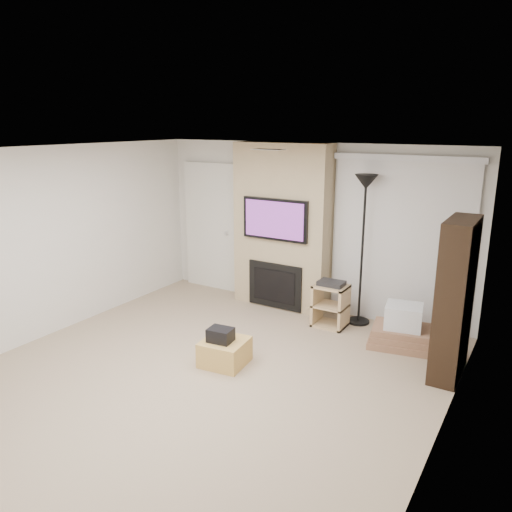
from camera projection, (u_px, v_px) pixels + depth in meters
The scene contains 15 objects.
floor at pixel (201, 379), 5.60m from camera, with size 5.00×5.50×0.00m, color tan.
ceiling at pixel (194, 152), 4.94m from camera, with size 5.00×5.50×0.00m, color white.
wall_back at pixel (309, 227), 7.54m from camera, with size 5.00×2.50×0.00m, color silver.
wall_left at pixel (45, 243), 6.52m from camera, with size 5.50×2.50×0.00m, color silver.
wall_right at pixel (444, 319), 4.02m from camera, with size 5.50×2.50×0.00m, color silver.
hvac_vent at pixel (268, 149), 5.41m from camera, with size 0.35×0.18×0.01m, color silver.
ottoman at pixel (225, 352), 5.91m from camera, with size 0.50×0.50×0.30m, color tan.
black_bag at pixel (221, 335), 5.82m from camera, with size 0.28×0.22×0.16m, color black.
fireplace_wall at pixel (282, 228), 7.55m from camera, with size 1.50×0.47×2.50m.
entry_door at pixel (211, 227), 8.46m from camera, with size 1.02×0.11×2.14m.
vertical_blinds at pixel (401, 237), 6.80m from camera, with size 1.98×0.10×2.37m.
floor_lamp at pixel (365, 208), 6.73m from camera, with size 0.31×0.31×2.11m.
av_stand at pixel (331, 303), 6.96m from camera, with size 0.45×0.38×0.66m.
box_stack at pixel (403, 330), 6.38m from camera, with size 0.92×0.76×0.55m.
bookshelf at pixel (455, 299), 5.48m from camera, with size 0.30×0.80×1.80m.
Camera 1 is at (3.14, -4.00, 2.79)m, focal length 35.00 mm.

